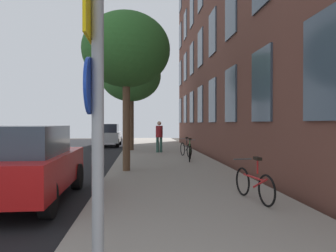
# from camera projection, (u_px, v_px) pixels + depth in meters

# --- Properties ---
(ground_plane) EXTENTS (41.80, 41.80, 0.00)m
(ground_plane) POSITION_uv_depth(u_px,v_px,m) (89.00, 159.00, 15.35)
(ground_plane) COLOR #332D28
(road_asphalt) EXTENTS (7.00, 38.00, 0.01)m
(road_asphalt) POSITION_uv_depth(u_px,v_px,m) (43.00, 159.00, 15.18)
(road_asphalt) COLOR black
(road_asphalt) RESTS_ON ground
(sidewalk) EXTENTS (4.20, 38.00, 0.12)m
(sidewalk) POSITION_uv_depth(u_px,v_px,m) (163.00, 157.00, 15.64)
(sidewalk) COLOR gray
(sidewalk) RESTS_ON ground
(building_facade) EXTENTS (0.56, 27.00, 13.75)m
(building_facade) POSITION_uv_depth(u_px,v_px,m) (218.00, 13.00, 15.30)
(building_facade) COLOR brown
(building_facade) RESTS_ON ground
(sign_post) EXTENTS (0.16, 0.60, 3.55)m
(sign_post) POSITION_uv_depth(u_px,v_px,m) (95.00, 86.00, 3.19)
(sign_post) COLOR gray
(sign_post) RESTS_ON sidewalk
(traffic_light) EXTENTS (0.43, 0.24, 3.50)m
(traffic_light) POSITION_uv_depth(u_px,v_px,m) (130.00, 112.00, 23.84)
(traffic_light) COLOR black
(traffic_light) RESTS_ON sidewalk
(tree_near) EXTENTS (2.89, 2.89, 5.21)m
(tree_near) POSITION_uv_depth(u_px,v_px,m) (126.00, 50.00, 10.66)
(tree_near) COLOR brown
(tree_near) RESTS_ON sidewalk
(tree_far) EXTENTS (3.53, 3.53, 5.84)m
(tree_far) POSITION_uv_depth(u_px,v_px,m) (131.00, 76.00, 18.94)
(tree_far) COLOR brown
(tree_far) RESTS_ON sidewalk
(bicycle_0) EXTENTS (0.43, 1.57, 0.90)m
(bicycle_0) POSITION_uv_depth(u_px,v_px,m) (254.00, 184.00, 6.54)
(bicycle_0) COLOR black
(bicycle_0) RESTS_ON sidewalk
(bicycle_1) EXTENTS (0.47, 1.65, 0.95)m
(bicycle_1) POSITION_uv_depth(u_px,v_px,m) (190.00, 152.00, 13.51)
(bicycle_1) COLOR black
(bicycle_1) RESTS_ON sidewalk
(bicycle_2) EXTENTS (0.47, 1.58, 0.92)m
(bicycle_2) POSITION_uv_depth(u_px,v_px,m) (186.00, 149.00, 15.18)
(bicycle_2) COLOR black
(bicycle_2) RESTS_ON sidewalk
(pedestrian_0) EXTENTS (0.53, 0.53, 1.67)m
(pedestrian_0) POSITION_uv_depth(u_px,v_px,m) (159.00, 135.00, 17.41)
(pedestrian_0) COLOR #33594C
(pedestrian_0) RESTS_ON sidewalk
(car_0) EXTENTS (2.00, 4.09, 1.62)m
(car_0) POSITION_uv_depth(u_px,v_px,m) (22.00, 163.00, 6.85)
(car_0) COLOR red
(car_0) RESTS_ON road_asphalt
(car_1) EXTENTS (1.81, 4.05, 1.62)m
(car_1) POSITION_uv_depth(u_px,v_px,m) (108.00, 135.00, 23.50)
(car_1) COLOR #B7B7BC
(car_1) RESTS_ON road_asphalt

